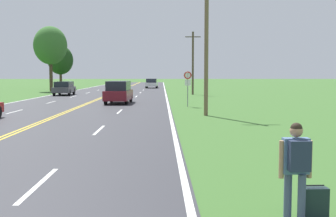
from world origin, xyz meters
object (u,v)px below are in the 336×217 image
object	(u,v)px
hitchhiker_person	(296,161)
tree_behind_sign	(50,46)
suitcase	(315,203)
tree_mid_treeline	(60,60)
traffic_sign	(188,80)
car_white_suv_receding	(152,83)
car_maroon_van_mid_near	(119,92)
car_dark_grey_suv_mid_far	(64,88)

from	to	relation	value
hitchhiker_person	tree_behind_sign	bearing A→B (deg)	16.59
suitcase	tree_mid_treeline	xyz separation A→B (m)	(-19.15, 62.67, 4.41)
traffic_sign	car_white_suv_receding	size ratio (longest dim) A/B	0.56
hitchhiker_person	tree_mid_treeline	distance (m)	65.61
traffic_sign	car_maroon_van_mid_near	bearing A→B (deg)	147.69
suitcase	traffic_sign	bearing A→B (deg)	-0.57
car_dark_grey_suv_mid_far	hitchhiker_person	bearing A→B (deg)	-164.06
suitcase	car_maroon_van_mid_near	xyz separation A→B (m)	(-6.13, 27.88, 0.70)
traffic_sign	car_maroon_van_mid_near	world-z (taller)	traffic_sign
car_dark_grey_suv_mid_far	car_white_suv_receding	bearing A→B (deg)	-23.26
suitcase	traffic_sign	size ratio (longest dim) A/B	0.22
suitcase	tree_behind_sign	size ratio (longest dim) A/B	0.07
hitchhiker_person	car_dark_grey_suv_mid_far	xyz separation A→B (m)	(-13.39, 41.58, -0.15)
hitchhiker_person	car_dark_grey_suv_mid_far	size ratio (longest dim) A/B	0.34
car_maroon_van_mid_near	car_dark_grey_suv_mid_far	size ratio (longest dim) A/B	0.96
hitchhiker_person	tree_behind_sign	xyz separation A→B (m)	(-17.69, 52.46, 5.35)
suitcase	tree_behind_sign	xyz separation A→B (m)	(-18.05, 52.37, 6.08)
tree_mid_treeline	car_white_suv_receding	bearing A→B (deg)	11.55
traffic_sign	car_dark_grey_suv_mid_far	bearing A→B (deg)	127.51
suitcase	car_maroon_van_mid_near	world-z (taller)	car_maroon_van_mid_near
traffic_sign	tree_mid_treeline	xyz separation A→B (m)	(-18.52, 38.27, 2.69)
tree_behind_sign	car_dark_grey_suv_mid_far	bearing A→B (deg)	-68.41
car_white_suv_receding	car_dark_grey_suv_mid_far	bearing A→B (deg)	-18.99
suitcase	tree_mid_treeline	world-z (taller)	tree_mid_treeline
tree_behind_sign	tree_mid_treeline	size ratio (longest dim) A/B	1.28
suitcase	traffic_sign	distance (m)	24.47
hitchhiker_person	suitcase	world-z (taller)	hitchhiker_person
tree_mid_treeline	car_maroon_van_mid_near	bearing A→B (deg)	-69.47
tree_mid_treeline	car_dark_grey_suv_mid_far	size ratio (longest dim) A/B	1.47
traffic_sign	tree_mid_treeline	size ratio (longest dim) A/B	0.37
traffic_sign	car_dark_grey_suv_mid_far	world-z (taller)	traffic_sign
hitchhiker_person	car_white_suv_receding	distance (m)	65.91
hitchhiker_person	tree_behind_sign	size ratio (longest dim) A/B	0.18
hitchhiker_person	car_dark_grey_suv_mid_far	world-z (taller)	hitchhiker_person
tree_behind_sign	car_white_suv_receding	size ratio (longest dim) A/B	1.92
hitchhiker_person	car_white_suv_receding	size ratio (longest dim) A/B	0.35
hitchhiker_person	tree_behind_sign	distance (m)	55.62
hitchhiker_person	car_dark_grey_suv_mid_far	bearing A→B (deg)	15.80
traffic_sign	tree_behind_sign	xyz separation A→B (m)	(-17.42, 27.97, 4.36)
suitcase	car_dark_grey_suv_mid_far	xyz separation A→B (m)	(-13.75, 41.50, 0.58)
traffic_sign	tree_mid_treeline	bearing A→B (deg)	115.83
car_dark_grey_suv_mid_far	car_white_suv_receding	distance (m)	26.00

